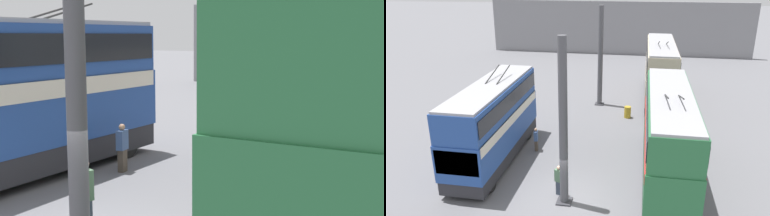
# 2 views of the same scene
# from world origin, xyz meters

# --- Properties ---
(ground_plane) EXTENTS (240.00, 240.00, 0.00)m
(ground_plane) POSITION_xyz_m (0.00, 0.00, 0.00)
(ground_plane) COLOR slate
(depot_back_wall) EXTENTS (0.50, 36.00, 7.25)m
(depot_back_wall) POSITION_xyz_m (36.11, 0.00, 3.63)
(depot_back_wall) COLOR gray
(depot_back_wall) RESTS_ON ground_plane
(support_column_near) EXTENTS (0.76, 0.76, 8.52)m
(support_column_near) POSITION_xyz_m (-0.46, 0.00, 4.14)
(support_column_near) COLOR #4C4C51
(support_column_near) RESTS_ON ground_plane
(support_column_far) EXTENTS (0.76, 0.76, 8.52)m
(support_column_far) POSITION_xyz_m (14.68, 0.00, 4.14)
(support_column_far) COLOR #4C4C51
(support_column_far) RESTS_ON ground_plane
(bus_left_near) EXTENTS (11.04, 2.54, 5.63)m
(bus_left_near) POSITION_xyz_m (3.01, -5.15, 2.86)
(bus_left_near) COLOR black
(bus_left_near) RESTS_ON ground_plane
(bus_left_far) EXTENTS (11.22, 2.54, 5.76)m
(bus_left_far) POSITION_xyz_m (17.11, -5.15, 2.92)
(bus_left_far) COLOR black
(bus_left_far) RESTS_ON ground_plane
(bus_right_far) EXTENTS (9.75, 2.54, 5.51)m
(bus_right_far) POSITION_xyz_m (3.34, 5.15, 2.79)
(bus_right_far) COLOR black
(bus_right_far) RESTS_ON ground_plane
(person_by_right_row) EXTENTS (0.45, 0.30, 1.58)m
(person_by_right_row) POSITION_xyz_m (4.97, 3.02, 0.83)
(person_by_right_row) COLOR #473D33
(person_by_right_row) RESTS_ON ground_plane
(person_aisle_foreground) EXTENTS (0.37, 0.48, 1.70)m
(person_aisle_foreground) POSITION_xyz_m (0.18, 0.41, 0.90)
(person_aisle_foreground) COLOR #384251
(person_aisle_foreground) RESTS_ON ground_plane
(oil_drum) EXTENTS (0.56, 0.56, 0.93)m
(oil_drum) POSITION_xyz_m (11.89, -2.60, 0.46)
(oil_drum) COLOR #B28E23
(oil_drum) RESTS_ON ground_plane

